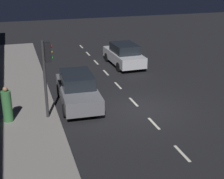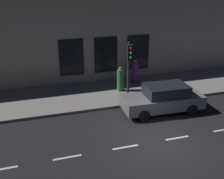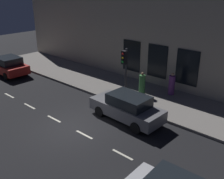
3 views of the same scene
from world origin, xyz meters
name	(u,v)px [view 1 (image 1 of 3)]	position (x,y,z in m)	size (l,w,h in m)	color
ground_plane	(141,110)	(0.00, 0.00, 0.00)	(60.00, 60.00, 0.00)	black
sidewalk	(8,125)	(6.25, 0.00, 0.07)	(4.50, 32.00, 0.15)	gray
lane_centre_line	(134,102)	(0.00, -1.00, 0.00)	(0.12, 27.20, 0.01)	beige
traffic_light	(47,64)	(4.36, -0.17, 2.64)	(0.47, 0.32, 3.54)	#2D2D30
parked_car_0	(78,89)	(2.79, -1.64, 0.79)	(1.98, 4.53, 1.58)	slate
parked_car_3	(124,55)	(-1.67, -7.44, 0.79)	(1.92, 4.28, 1.58)	#B7B7BC
pedestrian_0	(7,106)	(6.19, -0.29, 0.88)	(0.60, 0.60, 1.61)	#336B38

